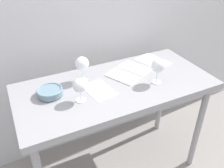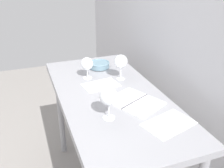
# 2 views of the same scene
# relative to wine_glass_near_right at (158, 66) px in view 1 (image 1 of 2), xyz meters

# --- Properties ---
(ground_plane) EXTENTS (6.00, 6.00, 0.00)m
(ground_plane) POSITION_rel_wine_glass_near_right_xyz_m (-0.27, 0.11, -1.03)
(ground_plane) COLOR gray
(back_wall) EXTENTS (3.80, 0.04, 2.60)m
(back_wall) POSITION_rel_wine_glass_near_right_xyz_m (-0.27, 0.60, 0.27)
(back_wall) COLOR silver
(back_wall) RESTS_ON ground_plane
(steel_counter) EXTENTS (1.40, 0.65, 0.90)m
(steel_counter) POSITION_rel_wine_glass_near_right_xyz_m (-0.27, 0.10, -0.24)
(steel_counter) COLOR gray
(steel_counter) RESTS_ON ground_plane
(wine_glass_near_right) EXTENTS (0.10, 0.10, 0.18)m
(wine_glass_near_right) POSITION_rel_wine_glass_near_right_xyz_m (0.00, 0.00, 0.00)
(wine_glass_near_right) COLOR white
(wine_glass_near_right) RESTS_ON steel_counter
(wine_glass_far_left) EXTENTS (0.10, 0.10, 0.19)m
(wine_glass_far_left) POSITION_rel_wine_glass_near_right_xyz_m (-0.46, 0.25, 0.00)
(wine_glass_far_left) COLOR white
(wine_glass_far_left) RESTS_ON steel_counter
(wine_glass_near_left) EXTENTS (0.09, 0.09, 0.16)m
(wine_glass_near_left) POSITION_rel_wine_glass_near_right_xyz_m (-0.56, 0.03, -0.02)
(wine_glass_near_left) COLOR white
(wine_glass_near_left) RESTS_ON steel_counter
(open_notebook) EXTENTS (0.38, 0.35, 0.01)m
(open_notebook) POSITION_rel_wine_glass_near_right_xyz_m (-0.11, 0.21, -0.13)
(open_notebook) COLOR white
(open_notebook) RESTS_ON steel_counter
(tasting_sheet_upper) EXTENTS (0.24, 0.30, 0.00)m
(tasting_sheet_upper) POSITION_rel_wine_glass_near_right_xyz_m (0.16, 0.28, -0.13)
(tasting_sheet_upper) COLOR white
(tasting_sheet_upper) RESTS_ON steel_counter
(tasting_sheet_lower) EXTENTS (0.19, 0.26, 0.00)m
(tasting_sheet_lower) POSITION_rel_wine_glass_near_right_xyz_m (-0.41, 0.09, -0.13)
(tasting_sheet_lower) COLOR white
(tasting_sheet_lower) RESTS_ON steel_counter
(tasting_bowl) EXTENTS (0.17, 0.17, 0.05)m
(tasting_bowl) POSITION_rel_wine_glass_near_right_xyz_m (-0.72, 0.17, -0.10)
(tasting_bowl) COLOR #4C4C4C
(tasting_bowl) RESTS_ON steel_counter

